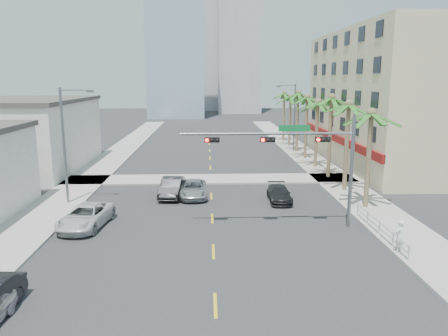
% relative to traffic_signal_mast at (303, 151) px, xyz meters
% --- Properties ---
extents(ground, '(260.00, 260.00, 0.00)m').
position_rel_traffic_signal_mast_xyz_m(ground, '(-5.78, -7.95, -5.06)').
color(ground, '#262628').
rests_on(ground, ground).
extents(sidewalk_right, '(4.00, 120.00, 0.15)m').
position_rel_traffic_signal_mast_xyz_m(sidewalk_right, '(6.22, 12.05, -4.99)').
color(sidewalk_right, gray).
rests_on(sidewalk_right, ground).
extents(sidewalk_left, '(4.00, 120.00, 0.15)m').
position_rel_traffic_signal_mast_xyz_m(sidewalk_left, '(-17.78, 12.05, -4.99)').
color(sidewalk_left, gray).
rests_on(sidewalk_left, ground).
extents(sidewalk_cross, '(80.00, 4.00, 0.15)m').
position_rel_traffic_signal_mast_xyz_m(sidewalk_cross, '(-5.78, 14.05, -4.99)').
color(sidewalk_cross, gray).
rests_on(sidewalk_cross, ground).
extents(building_right, '(15.25, 28.00, 15.00)m').
position_rel_traffic_signal_mast_xyz_m(building_right, '(16.21, 22.05, 2.43)').
color(building_right, beige).
rests_on(building_right, ground).
extents(building_left_far, '(11.00, 18.00, 7.20)m').
position_rel_traffic_signal_mast_xyz_m(building_left_far, '(-25.28, 20.05, -1.46)').
color(building_left_far, beige).
rests_on(building_left_far, ground).
extents(tower_far_left, '(14.00, 14.00, 48.00)m').
position_rel_traffic_signal_mast_xyz_m(tower_far_left, '(-13.78, 87.05, 18.94)').
color(tower_far_left, '#99B2C6').
rests_on(tower_far_left, ground).
extents(tower_far_right, '(12.00, 12.00, 60.00)m').
position_rel_traffic_signal_mast_xyz_m(tower_far_right, '(3.22, 102.05, 24.94)').
color(tower_far_right, '#ADADB2').
rests_on(tower_far_right, ground).
extents(tower_far_center, '(16.00, 16.00, 42.00)m').
position_rel_traffic_signal_mast_xyz_m(tower_far_center, '(-8.78, 117.05, 15.94)').
color(tower_far_center, '#ADADB2').
rests_on(tower_far_center, ground).
extents(traffic_signal_mast, '(11.12, 0.54, 7.20)m').
position_rel_traffic_signal_mast_xyz_m(traffic_signal_mast, '(0.00, 0.00, 0.00)').
color(traffic_signal_mast, slate).
rests_on(traffic_signal_mast, ground).
extents(palm_tree_0, '(4.80, 4.80, 7.80)m').
position_rel_traffic_signal_mast_xyz_m(palm_tree_0, '(5.82, 4.05, 2.02)').
color(palm_tree_0, brown).
rests_on(palm_tree_0, ground).
extents(palm_tree_1, '(4.80, 4.80, 8.16)m').
position_rel_traffic_signal_mast_xyz_m(palm_tree_1, '(5.82, 9.25, 2.37)').
color(palm_tree_1, brown).
rests_on(palm_tree_1, ground).
extents(palm_tree_2, '(4.80, 4.80, 8.52)m').
position_rel_traffic_signal_mast_xyz_m(palm_tree_2, '(5.82, 14.45, 2.72)').
color(palm_tree_2, brown).
rests_on(palm_tree_2, ground).
extents(palm_tree_3, '(4.80, 4.80, 7.80)m').
position_rel_traffic_signal_mast_xyz_m(palm_tree_3, '(5.82, 19.65, 2.02)').
color(palm_tree_3, brown).
rests_on(palm_tree_3, ground).
extents(palm_tree_4, '(4.80, 4.80, 8.16)m').
position_rel_traffic_signal_mast_xyz_m(palm_tree_4, '(5.82, 24.85, 2.37)').
color(palm_tree_4, brown).
rests_on(palm_tree_4, ground).
extents(palm_tree_5, '(4.80, 4.80, 8.52)m').
position_rel_traffic_signal_mast_xyz_m(palm_tree_5, '(5.82, 30.05, 2.72)').
color(palm_tree_5, brown).
rests_on(palm_tree_5, ground).
extents(palm_tree_6, '(4.80, 4.80, 7.80)m').
position_rel_traffic_signal_mast_xyz_m(palm_tree_6, '(5.82, 35.25, 2.02)').
color(palm_tree_6, brown).
rests_on(palm_tree_6, ground).
extents(palm_tree_7, '(4.80, 4.80, 8.16)m').
position_rel_traffic_signal_mast_xyz_m(palm_tree_7, '(5.82, 40.45, 2.37)').
color(palm_tree_7, brown).
rests_on(palm_tree_7, ground).
extents(streetlight_left, '(2.55, 0.25, 9.00)m').
position_rel_traffic_signal_mast_xyz_m(streetlight_left, '(-16.78, 6.05, -0.00)').
color(streetlight_left, slate).
rests_on(streetlight_left, ground).
extents(streetlight_right, '(2.55, 0.25, 9.00)m').
position_rel_traffic_signal_mast_xyz_m(streetlight_right, '(5.21, 30.05, -0.00)').
color(streetlight_right, slate).
rests_on(streetlight_right, ground).
extents(guardrail, '(0.08, 8.08, 1.00)m').
position_rel_traffic_signal_mast_xyz_m(guardrail, '(4.52, -1.95, -4.39)').
color(guardrail, silver).
rests_on(guardrail, ground).
extents(car_parked_far, '(3.14, 5.57, 1.47)m').
position_rel_traffic_signal_mast_xyz_m(car_parked_far, '(-14.10, 0.56, -4.33)').
color(car_parked_far, silver).
rests_on(car_parked_far, ground).
extents(car_lane_left, '(1.98, 4.86, 1.57)m').
position_rel_traffic_signal_mast_xyz_m(car_lane_left, '(-9.06, 8.05, -4.28)').
color(car_lane_left, black).
rests_on(car_lane_left, ground).
extents(car_lane_center, '(2.47, 4.98, 1.36)m').
position_rel_traffic_signal_mast_xyz_m(car_lane_center, '(-7.28, 7.86, -4.38)').
color(car_lane_center, '#B4B4B9').
rests_on(car_lane_center, ground).
extents(car_lane_right, '(1.83, 4.27, 1.23)m').
position_rel_traffic_signal_mast_xyz_m(car_lane_right, '(-0.38, 6.25, -4.45)').
color(car_lane_right, black).
rests_on(car_lane_right, ground).
extents(pedestrian, '(0.79, 0.75, 1.82)m').
position_rel_traffic_signal_mast_xyz_m(pedestrian, '(4.52, -4.71, -4.00)').
color(pedestrian, white).
rests_on(pedestrian, sidewalk_right).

